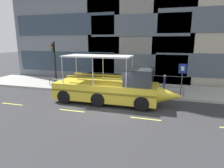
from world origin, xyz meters
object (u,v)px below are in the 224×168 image
parking_sign (182,74)px  leaned_bicycle (57,83)px  duck_tour_boat (113,88)px  traffic_light_pole (54,60)px  pedestrian_near_bow (164,82)px

parking_sign → leaned_bicycle: parking_sign is taller
duck_tour_boat → parking_sign: bearing=30.4°
traffic_light_pole → duck_tour_boat: traffic_light_pole is taller
traffic_light_pole → pedestrian_near_bow: traffic_light_pole is taller
leaned_bicycle → pedestrian_near_bow: pedestrian_near_bow is taller
parking_sign → pedestrian_near_bow: size_ratio=1.59×
parking_sign → leaned_bicycle: size_ratio=1.46×
traffic_light_pole → leaned_bicycle: (0.23, -0.21, -2.20)m
traffic_light_pole → duck_tour_boat: 7.39m
traffic_light_pole → parking_sign: 11.52m
traffic_light_pole → duck_tour_boat: (6.60, -2.89, -1.64)m
leaned_bicycle → duck_tour_boat: 6.94m
duck_tour_boat → pedestrian_near_bow: bearing=39.8°
traffic_light_pole → pedestrian_near_bow: size_ratio=2.66×
parking_sign → duck_tour_boat: size_ratio=0.27×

